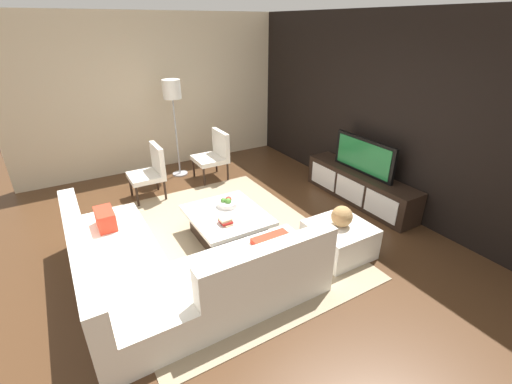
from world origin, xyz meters
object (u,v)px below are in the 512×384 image
(media_console, at_px, (359,187))
(accent_chair_far, at_px, (215,153))
(floor_lamp, at_px, (172,96))
(decorative_ball, at_px, (342,216))
(coffee_table, at_px, (227,225))
(ottoman, at_px, (339,239))
(fruit_bowl, at_px, (227,203))
(sectional_couch, at_px, (169,271))
(accent_chair_near, at_px, (151,169))
(television, at_px, (364,156))
(book_stack, at_px, (225,221))

(media_console, height_order, accent_chair_far, accent_chair_far)
(floor_lamp, relative_size, decorative_ball, 6.77)
(media_console, distance_m, coffee_table, 2.30)
(decorative_ball, bearing_deg, ottoman, 0.00)
(floor_lamp, distance_m, fruit_bowl, 2.48)
(coffee_table, height_order, floor_lamp, floor_lamp)
(ottoman, bearing_deg, decorative_ball, 0.00)
(sectional_couch, distance_m, accent_chair_near, 2.42)
(accent_chair_near, bearing_deg, sectional_couch, -9.50)
(media_console, xyz_separation_m, television, (0.00, 0.00, 0.52))
(media_console, height_order, ottoman, media_console)
(television, distance_m, accent_chair_far, 2.60)
(sectional_couch, height_order, ottoman, sectional_couch)
(television, height_order, fruit_bowl, television)
(decorative_ball, relative_size, book_stack, 1.27)
(accent_chair_near, bearing_deg, coffee_table, 17.95)
(accent_chair_near, xyz_separation_m, fruit_bowl, (1.57, 0.59, -0.06))
(accent_chair_near, relative_size, book_stack, 4.28)
(accent_chair_near, xyz_separation_m, ottoman, (2.75, 1.53, -0.29))
(floor_lamp, distance_m, decorative_ball, 3.66)
(sectional_couch, bearing_deg, book_stack, 114.55)
(ottoman, bearing_deg, accent_chair_far, -173.85)
(sectional_couch, height_order, accent_chair_near, accent_chair_near)
(accent_chair_far, bearing_deg, media_console, 26.46)
(media_console, relative_size, accent_chair_near, 2.33)
(fruit_bowl, relative_size, decorative_ball, 1.09)
(ottoman, bearing_deg, floor_lamp, -166.27)
(ottoman, distance_m, decorative_ball, 0.33)
(floor_lamp, bearing_deg, decorative_ball, 13.73)
(coffee_table, bearing_deg, sectional_couch, -58.24)
(book_stack, bearing_deg, accent_chair_near, -169.55)
(floor_lamp, relative_size, ottoman, 2.49)
(media_console, xyz_separation_m, fruit_bowl, (-0.28, -2.20, 0.18))
(ottoman, height_order, fruit_bowl, fruit_bowl)
(media_console, bearing_deg, accent_chair_near, -123.56)
(accent_chair_near, height_order, book_stack, accent_chair_near)
(coffee_table, distance_m, ottoman, 1.44)
(decorative_ball, bearing_deg, floor_lamp, -166.27)
(media_console, xyz_separation_m, decorative_ball, (0.90, -1.26, 0.28))
(media_console, distance_m, floor_lamp, 3.51)
(media_console, relative_size, sectional_couch, 0.85)
(accent_chair_near, relative_size, fruit_bowl, 3.11)
(television, distance_m, book_stack, 2.45)
(accent_chair_far, bearing_deg, decorative_ball, -4.98)
(coffee_table, distance_m, book_stack, 0.33)
(media_console, height_order, floor_lamp, floor_lamp)
(decorative_ball, distance_m, book_stack, 1.41)
(sectional_couch, bearing_deg, floor_lamp, 158.79)
(television, distance_m, floor_lamp, 3.36)
(coffee_table, distance_m, fruit_bowl, 0.30)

